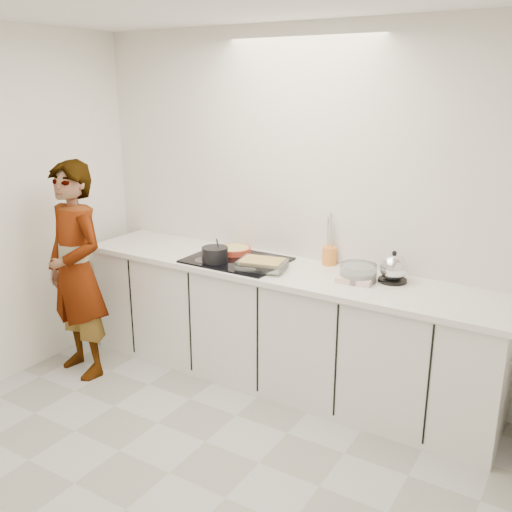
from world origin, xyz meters
The scene contains 13 objects.
floor centered at (0.00, 0.00, 0.00)m, with size 3.60×3.20×0.00m, color #B1B1B1.
wall_back centered at (0.00, 1.60, 1.30)m, with size 3.60×0.00×2.60m, color white.
base_cabinets centered at (0.00, 1.28, 0.43)m, with size 3.20×0.58×0.87m, color white.
countertop centered at (0.00, 1.28, 0.89)m, with size 3.24×0.64×0.04m, color white.
hob centered at (-0.35, 1.26, 0.92)m, with size 0.72×0.54×0.01m, color black.
tart_dish centered at (-0.46, 1.39, 0.95)m, with size 0.33×0.33×0.04m.
saucepan centered at (-0.45, 1.13, 0.98)m, with size 0.21×0.21×0.19m.
baking_dish centered at (-0.07, 1.17, 0.96)m, with size 0.37×0.30×0.06m.
mixing_bowl centered at (0.59, 1.32, 0.96)m, with size 0.26×0.26×0.11m.
tea_towel centered at (0.59, 1.28, 0.93)m, with size 0.23×0.17×0.04m, color white.
kettle centered at (0.80, 1.42, 1.00)m, with size 0.21×0.21×0.22m.
utensil_crock centered at (0.28, 1.55, 0.98)m, with size 0.11×0.11×0.13m, color orange.
cook centered at (-1.38, 0.62, 0.83)m, with size 0.61×0.40×1.66m, color white.
Camera 1 is at (1.92, -2.14, 2.18)m, focal length 40.00 mm.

